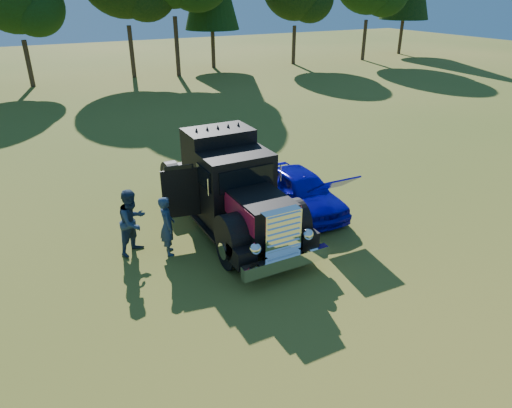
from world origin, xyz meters
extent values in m
plane|color=#40591A|center=(0.00, 0.00, 0.00)|extent=(120.00, 120.00, 0.00)
cylinder|color=#2D2116|center=(-4.00, 29.50, 1.71)|extent=(0.36, 0.36, 3.42)
sphere|color=black|center=(-2.86, 28.74, 5.70)|extent=(4.18, 4.18, 4.18)
cylinder|color=#2D2116|center=(4.00, 30.00, 2.07)|extent=(0.36, 0.36, 4.14)
cylinder|color=#2D2116|center=(12.00, 31.50, 2.25)|extent=(0.36, 0.36, 4.50)
cylinder|color=#2D2116|center=(20.00, 30.00, 1.80)|extent=(0.36, 0.36, 3.60)
cylinder|color=#2D2116|center=(28.00, 29.00, 1.98)|extent=(0.36, 0.36, 3.96)
cylinder|color=#2D2116|center=(35.00, 31.00, 2.43)|extent=(0.36, 0.36, 4.86)
cylinder|color=#2D2116|center=(7.57, 28.77, 2.40)|extent=(0.36, 0.36, 4.80)
cylinder|color=black|center=(-1.09, -0.54, 0.55)|extent=(0.32, 1.10, 1.10)
cylinder|color=black|center=(1.01, -0.54, 0.55)|extent=(0.32, 1.10, 1.10)
cylinder|color=black|center=(-1.09, 4.26, 0.55)|extent=(0.32, 1.10, 1.10)
cylinder|color=black|center=(1.01, 4.26, 0.55)|extent=(0.32, 1.10, 1.10)
cylinder|color=black|center=(-0.76, 4.26, 0.55)|extent=(0.32, 1.10, 1.10)
cylinder|color=black|center=(0.68, 4.26, 0.55)|extent=(0.32, 1.10, 1.10)
cube|color=black|center=(-0.04, 2.06, 0.62)|extent=(1.60, 6.40, 0.28)
cube|color=white|center=(-0.04, -1.79, 0.55)|extent=(2.50, 0.22, 0.36)
cube|color=white|center=(-0.04, -1.49, 1.25)|extent=(1.05, 0.30, 1.30)
cube|color=black|center=(-0.04, -0.44, 1.30)|extent=(1.35, 1.80, 1.10)
cube|color=maroon|center=(-0.73, -0.44, 1.50)|extent=(0.02, 1.80, 0.60)
cube|color=maroon|center=(0.65, -0.44, 1.50)|extent=(0.02, 1.80, 0.60)
cylinder|color=black|center=(-0.99, -0.54, 0.95)|extent=(0.55, 1.24, 1.24)
cylinder|color=black|center=(0.91, -0.54, 0.95)|extent=(0.55, 1.24, 1.24)
sphere|color=white|center=(-0.82, -1.56, 1.05)|extent=(0.32, 0.32, 0.32)
sphere|color=white|center=(0.74, -1.56, 1.05)|extent=(0.32, 0.32, 0.32)
cube|color=black|center=(-0.04, 1.11, 1.55)|extent=(2.05, 1.30, 2.10)
cube|color=black|center=(-0.04, 0.44, 2.05)|extent=(1.70, 0.05, 0.65)
cube|color=black|center=(-0.04, 2.41, 1.75)|extent=(2.05, 1.30, 2.50)
cube|color=black|center=(-0.04, 4.06, 0.95)|extent=(2.00, 2.00, 0.35)
cube|color=black|center=(-1.61, 1.66, 1.45)|extent=(1.09, 0.25, 1.50)
cube|color=#903C15|center=(-1.62, 1.71, 1.30)|extent=(0.84, 0.17, 0.75)
imported|color=#0808B8|center=(2.60, 1.62, 0.71)|extent=(1.77, 4.18, 1.41)
cube|color=#0808B8|center=(2.64, -0.08, 1.55)|extent=(1.32, 0.96, 0.67)
imported|color=navy|center=(-2.30, 0.94, 0.88)|extent=(0.52, 0.70, 1.76)
imported|color=#212F4E|center=(-3.13, 1.46, 0.97)|extent=(1.19, 1.14, 1.94)
camera|label=1|loc=(-5.35, -10.24, 6.94)|focal=32.00mm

